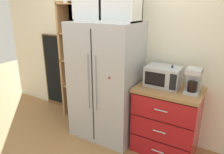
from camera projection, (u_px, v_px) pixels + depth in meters
ground_plane at (106, 132)px, 3.41m from camera, size 10.77×10.77×0.00m
wall_back_cream at (119, 49)px, 3.32m from camera, size 5.07×0.10×2.55m
refrigerator at (106, 81)px, 3.14m from camera, size 0.95×0.71×1.72m
pantry_shelf_column at (77, 60)px, 3.66m from camera, size 0.52×0.32×2.11m
counter_cabinet at (166, 120)px, 2.87m from camera, size 0.84×0.60×0.92m
microwave at (163, 76)px, 2.77m from camera, size 0.44×0.33×0.26m
coffee_maker at (193, 80)px, 2.54m from camera, size 0.17×0.20×0.31m
mug_navy at (171, 85)px, 2.73m from camera, size 0.12×0.08×0.08m
mug_charcoal at (170, 85)px, 2.70m from camera, size 0.12×0.09×0.10m
bottle_cobalt at (171, 78)px, 2.72m from camera, size 0.06×0.06×0.29m
chalkboard_menu at (57, 72)px, 4.09m from camera, size 0.60×0.04×1.42m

